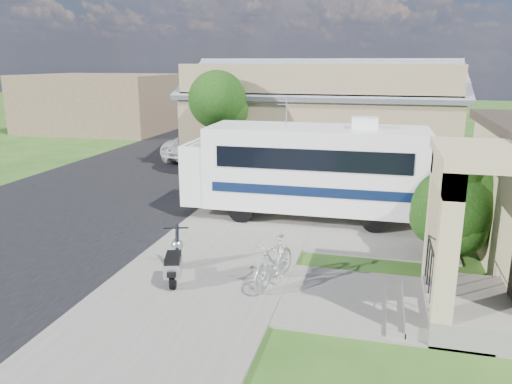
% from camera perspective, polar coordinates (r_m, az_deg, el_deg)
% --- Properties ---
extents(ground, '(120.00, 120.00, 0.00)m').
position_cam_1_polar(ground, '(12.20, -0.62, -8.98)').
color(ground, '#214713').
extents(street_slab, '(9.00, 80.00, 0.02)m').
position_cam_1_polar(street_slab, '(23.75, -12.01, 2.49)').
color(street_slab, black).
rests_on(street_slab, ground).
extents(sidewalk_slab, '(4.00, 80.00, 0.06)m').
position_cam_1_polar(sidewalk_slab, '(21.71, 3.60, 1.71)').
color(sidewalk_slab, '#66645B').
rests_on(sidewalk_slab, ground).
extents(driveway_slab, '(7.00, 6.00, 0.05)m').
position_cam_1_polar(driveway_slab, '(16.11, 8.69, -3.08)').
color(driveway_slab, '#66645B').
rests_on(driveway_slab, ground).
extents(walk_slab, '(4.00, 3.00, 0.05)m').
position_cam_1_polar(walk_slab, '(10.94, 13.69, -12.20)').
color(walk_slab, '#66645B').
rests_on(walk_slab, ground).
extents(warehouse, '(12.50, 8.40, 5.04)m').
position_cam_1_polar(warehouse, '(25.10, 7.65, 7.91)').
color(warehouse, '#816C51').
rests_on(warehouse, ground).
extents(distant_bldg_far, '(10.00, 8.00, 4.00)m').
position_cam_1_polar(distant_bldg_far, '(38.46, -17.17, 9.73)').
color(distant_bldg_far, brown).
rests_on(distant_bldg_far, ground).
extents(distant_bldg_near, '(8.00, 7.00, 3.20)m').
position_cam_1_polar(distant_bldg_near, '(48.34, -7.62, 10.65)').
color(distant_bldg_near, '#816C51').
rests_on(distant_bldg_near, ground).
extents(street_tree_a, '(2.44, 2.40, 4.58)m').
position_cam_1_polar(street_tree_a, '(20.97, -4.13, 10.15)').
color(street_tree_a, black).
rests_on(street_tree_a, ground).
extents(street_tree_b, '(2.44, 2.40, 4.73)m').
position_cam_1_polar(street_tree_b, '(30.60, 1.87, 11.86)').
color(street_tree_b, black).
rests_on(street_tree_b, ground).
extents(street_tree_c, '(2.44, 2.40, 4.42)m').
position_cam_1_polar(street_tree_c, '(39.44, 4.75, 12.04)').
color(street_tree_c, black).
rests_on(street_tree_c, ground).
extents(motorhome, '(7.54, 2.55, 3.85)m').
position_cam_1_polar(motorhome, '(15.84, 5.81, 2.80)').
color(motorhome, white).
rests_on(motorhome, ground).
extents(shrub, '(2.26, 2.16, 2.78)m').
position_cam_1_polar(shrub, '(13.42, 21.90, -1.40)').
color(shrub, black).
rests_on(shrub, ground).
extents(scooter, '(0.81, 1.64, 1.10)m').
position_cam_1_polar(scooter, '(11.56, -9.27, -7.91)').
color(scooter, black).
rests_on(scooter, ground).
extents(bicycle, '(0.95, 1.86, 1.07)m').
position_cam_1_polar(bicycle, '(11.19, 2.06, -8.25)').
color(bicycle, '#B2B3BA').
rests_on(bicycle, ground).
extents(pickup_truck, '(3.14, 5.64, 1.49)m').
position_cam_1_polar(pickup_truck, '(26.08, -5.79, 5.46)').
color(pickup_truck, silver).
rests_on(pickup_truck, ground).
extents(van, '(2.67, 6.33, 1.82)m').
position_cam_1_polar(van, '(32.37, -2.68, 7.60)').
color(van, silver).
rests_on(van, ground).
extents(garden_hose, '(0.37, 0.37, 0.16)m').
position_cam_1_polar(garden_hose, '(11.47, 17.64, -10.87)').
color(garden_hose, '#146817').
rests_on(garden_hose, ground).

